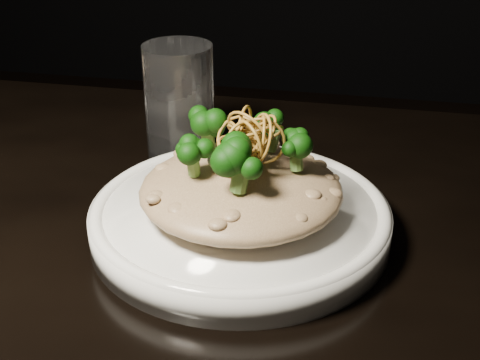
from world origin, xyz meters
TOP-DOWN VIEW (x-y plane):
  - table at (0.00, 0.00)m, footprint 1.10×0.80m
  - plate at (-0.01, 0.05)m, footprint 0.27×0.27m
  - risotto at (-0.01, 0.05)m, footprint 0.18×0.18m
  - broccoli at (-0.01, 0.05)m, footprint 0.12×0.12m
  - cheese at (-0.02, 0.06)m, footprint 0.05×0.05m
  - shallots at (-0.01, 0.06)m, footprint 0.05×0.05m
  - drinking_glass at (-0.11, 0.19)m, footprint 0.09×0.09m

SIDE VIEW (x-z plane):
  - table at x=0.00m, z-range 0.29..1.04m
  - plate at x=-0.01m, z-range 0.75..0.78m
  - risotto at x=-0.01m, z-range 0.78..0.82m
  - drinking_glass at x=-0.11m, z-range 0.75..0.88m
  - cheese at x=-0.02m, z-range 0.82..0.83m
  - broccoli at x=-0.01m, z-range 0.82..0.86m
  - shallots at x=-0.01m, z-range 0.83..0.86m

